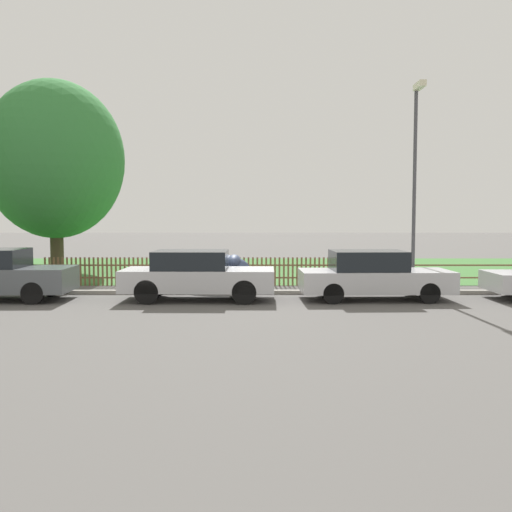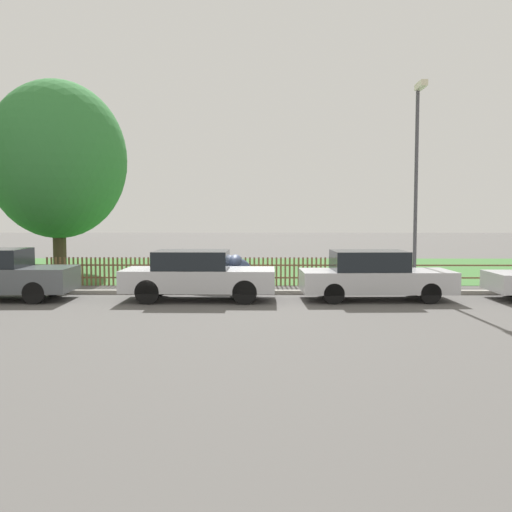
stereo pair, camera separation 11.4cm
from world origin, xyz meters
TOP-DOWN VIEW (x-y plane):
  - ground_plane at (0.00, 0.00)m, footprint 120.00×120.00m
  - kerb_stone at (0.00, 0.10)m, footprint 43.01×0.20m
  - grass_strip at (0.00, 8.14)m, footprint 43.01×11.96m
  - park_fence at (-0.00, 2.17)m, footprint 43.01×0.05m
  - parked_car_navy_estate at (-0.44, -1.09)m, footprint 4.21×1.77m
  - parked_car_red_compact at (4.48, -1.02)m, footprint 4.21×1.77m
  - covered_motorcycle at (0.14, 0.83)m, footprint 2.04×0.90m
  - tree_behind_motorcycle at (-7.00, 6.64)m, footprint 5.59×5.59m
  - street_lamp at (6.09, 0.70)m, footprint 0.20×0.79m

SIDE VIEW (x-z plane):
  - ground_plane at x=0.00m, z-range 0.00..0.00m
  - grass_strip at x=0.00m, z-range 0.00..0.01m
  - kerb_stone at x=0.00m, z-range 0.00..0.12m
  - park_fence at x=0.00m, z-range 0.00..0.96m
  - parked_car_red_compact at x=4.48m, z-range 0.00..1.37m
  - covered_motorcycle at x=0.14m, z-range 0.13..1.27m
  - parked_car_navy_estate at x=-0.44m, z-range 0.02..1.40m
  - street_lamp at x=6.09m, z-range 0.76..7.06m
  - tree_behind_motorcycle at x=-7.00m, z-range 0.69..8.54m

